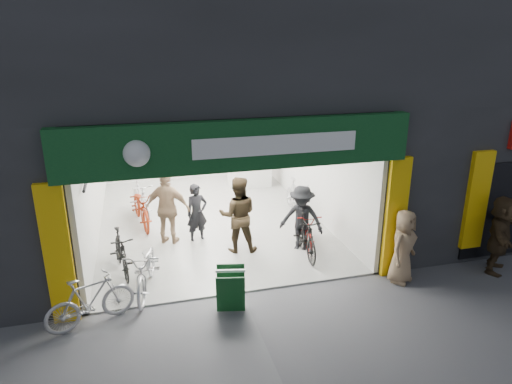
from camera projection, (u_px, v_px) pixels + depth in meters
name	position (u px, v px, depth m)	size (l,w,h in m)	color
ground	(242.00, 293.00, 9.09)	(60.00, 60.00, 0.00)	#56565B
building	(231.00, 57.00, 12.47)	(17.00, 10.27, 8.00)	#232326
bike_left_front	(147.00, 268.00, 9.03)	(0.66, 1.90, 1.00)	#B2B2B7
bike_left_midfront	(121.00, 253.00, 9.74)	(0.45, 1.58, 0.95)	black
bike_left_midback	(141.00, 207.00, 12.22)	(0.69, 1.98, 1.04)	maroon
bike_left_back	(141.00, 200.00, 12.53)	(0.55, 1.94, 1.17)	silver
bike_right_front	(305.00, 235.00, 10.52)	(0.47, 1.67, 1.01)	black
bike_right_mid	(305.00, 227.00, 11.17)	(0.58, 1.67, 0.88)	maroon
bike_right_back	(296.00, 197.00, 13.02)	(0.47, 1.67, 1.00)	#B1B0B5
parked_bike	(90.00, 301.00, 7.97)	(0.45, 1.59, 0.96)	#A6A5AA
customer_a	(197.00, 213.00, 11.18)	(0.54, 0.36, 1.49)	black
customer_b	(238.00, 215.00, 10.58)	(0.90, 0.70, 1.85)	#332617
customer_c	(301.00, 219.00, 10.67)	(1.04, 0.60, 1.61)	black
customer_d	(168.00, 208.00, 10.95)	(1.10, 0.46, 1.87)	#937355
pedestrian_near	(403.00, 246.00, 9.31)	(0.77, 0.50, 1.58)	#937555
pedestrian_far	(500.00, 234.00, 9.71)	(1.59, 0.51, 1.72)	#3B2C1B
sandwich_board	(231.00, 289.00, 8.40)	(0.63, 0.64, 0.81)	#0E3B18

